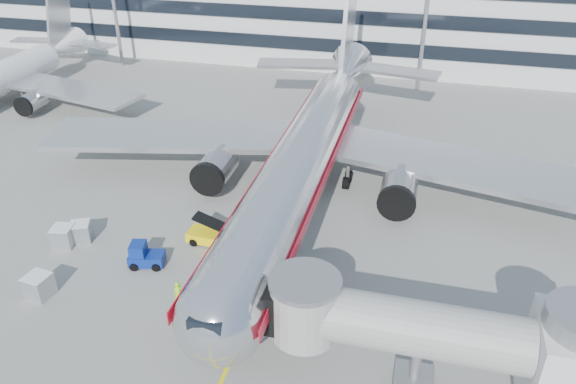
% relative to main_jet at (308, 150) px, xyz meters
% --- Properties ---
extents(ground, '(180.00, 180.00, 0.00)m').
position_rel_main_jet_xyz_m(ground, '(0.00, -11.72, -4.23)').
color(ground, gray).
rests_on(ground, ground).
extents(lead_in_line, '(0.25, 70.00, 0.01)m').
position_rel_main_jet_xyz_m(lead_in_line, '(0.00, -1.72, -4.23)').
color(lead_in_line, yellow).
rests_on(lead_in_line, ground).
extents(main_jet, '(50.95, 48.70, 16.06)m').
position_rel_main_jet_xyz_m(main_jet, '(0.00, 0.00, 0.00)').
color(main_jet, silver).
rests_on(main_jet, ground).
extents(jet_bridge, '(17.80, 4.50, 7.00)m').
position_rel_main_jet_xyz_m(jet_bridge, '(12.18, -19.72, -0.36)').
color(jet_bridge, silver).
rests_on(jet_bridge, ground).
extents(terminal, '(150.00, 24.25, 15.60)m').
position_rel_main_jet_xyz_m(terminal, '(0.00, 46.23, 3.57)').
color(terminal, silver).
rests_on(terminal, ground).
extents(belt_loader, '(5.00, 1.97, 2.38)m').
position_rel_main_jet_xyz_m(belt_loader, '(-4.92, -9.54, -3.56)').
color(belt_loader, yellow).
rests_on(belt_loader, ground).
extents(baggage_tug, '(2.74, 2.05, 1.87)m').
position_rel_main_jet_xyz_m(baggage_tug, '(-9.16, -13.38, -3.42)').
color(baggage_tug, navy).
rests_on(baggage_tug, ground).
extents(cargo_container_left, '(1.77, 1.77, 1.61)m').
position_rel_main_jet_xyz_m(cargo_container_left, '(-16.33, -12.60, -3.42)').
color(cargo_container_left, '#A6A9AD').
rests_on(cargo_container_left, ground).
extents(cargo_container_right, '(1.90, 1.90, 1.53)m').
position_rel_main_jet_xyz_m(cargo_container_right, '(-15.41, -11.67, -3.46)').
color(cargo_container_right, '#A6A9AD').
rests_on(cargo_container_right, ground).
extents(cargo_container_front, '(1.74, 1.74, 1.64)m').
position_rel_main_jet_xyz_m(cargo_container_front, '(-14.44, -18.25, -3.41)').
color(cargo_container_front, '#A6A9AD').
rests_on(cargo_container_front, ground).
extents(ramp_worker, '(0.80, 0.79, 1.87)m').
position_rel_main_jet_xyz_m(ramp_worker, '(-4.91, -16.79, -3.30)').
color(ramp_worker, '#95F81A').
rests_on(ramp_worker, ground).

